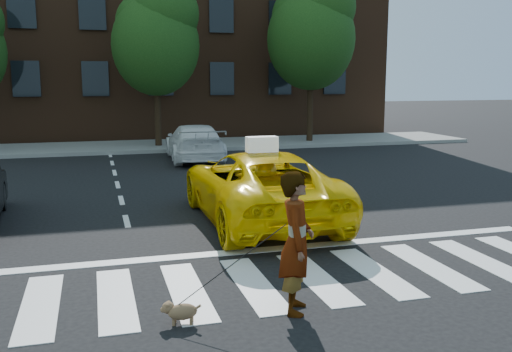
% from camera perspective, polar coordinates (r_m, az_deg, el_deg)
% --- Properties ---
extents(ground, '(120.00, 120.00, 0.00)m').
position_cam_1_polar(ground, '(8.67, -0.27, -10.78)').
color(ground, black).
rests_on(ground, ground).
extents(crosswalk, '(13.00, 2.40, 0.01)m').
position_cam_1_polar(crosswalk, '(8.67, -0.27, -10.74)').
color(crosswalk, silver).
rests_on(crosswalk, ground).
extents(stop_line, '(12.00, 0.30, 0.01)m').
position_cam_1_polar(stop_line, '(10.14, -2.74, -7.68)').
color(stop_line, silver).
rests_on(stop_line, ground).
extents(sidewalk_far, '(30.00, 4.00, 0.15)m').
position_cam_1_polar(sidewalk_far, '(25.58, -10.94, 2.95)').
color(sidewalk_far, slate).
rests_on(sidewalk_far, ground).
extents(building, '(26.00, 10.00, 12.00)m').
position_cam_1_polar(building, '(33.02, -12.49, 14.71)').
color(building, '#4B2C1A').
rests_on(building, ground).
extents(tree_mid, '(3.69, 3.69, 7.10)m').
position_cam_1_polar(tree_mid, '(25.03, -9.94, 13.79)').
color(tree_mid, black).
rests_on(tree_mid, ground).
extents(tree_right, '(4.00, 4.00, 7.70)m').
position_cam_1_polar(tree_right, '(26.74, 5.62, 14.51)').
color(tree_right, black).
rests_on(tree_right, ground).
extents(taxi, '(2.53, 5.47, 1.52)m').
position_cam_1_polar(taxi, '(12.22, 0.31, -0.99)').
color(taxi, '#ECC104').
rests_on(taxi, ground).
extents(white_suv, '(2.11, 4.73, 1.35)m').
position_cam_1_polar(white_suv, '(21.34, -6.17, 3.36)').
color(white_suv, white).
rests_on(white_suv, ground).
extents(woman, '(0.67, 0.80, 1.88)m').
position_cam_1_polar(woman, '(7.46, 4.06, -6.66)').
color(woman, '#999999').
rests_on(woman, ground).
extents(dog, '(0.51, 0.29, 0.29)m').
position_cam_1_polar(dog, '(7.38, -7.65, -13.25)').
color(dog, olive).
rests_on(dog, ground).
extents(taxi_sign, '(0.65, 0.28, 0.32)m').
position_cam_1_polar(taxi_sign, '(11.89, 0.59, 3.20)').
color(taxi_sign, white).
rests_on(taxi_sign, taxi).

